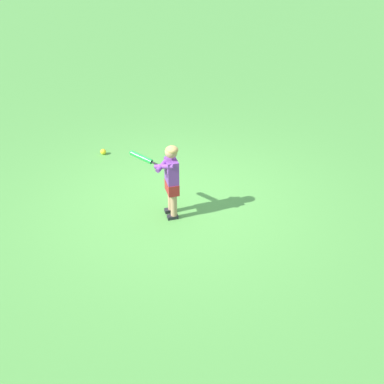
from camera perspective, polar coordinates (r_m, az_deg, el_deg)
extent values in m
plane|color=#519942|center=(7.32, -1.22, -1.13)|extent=(40.00, 40.00, 0.00)
cube|color=#232328|center=(6.95, -2.25, -2.88)|extent=(0.16, 0.17, 0.05)
cylinder|color=tan|center=(6.85, -2.12, -1.57)|extent=(0.09, 0.09, 0.34)
cube|color=#232328|center=(7.08, -2.57, -2.14)|extent=(0.16, 0.17, 0.05)
cylinder|color=tan|center=(6.99, -2.45, -0.85)|extent=(0.09, 0.09, 0.34)
cube|color=maroon|center=(6.79, -2.33, 0.58)|extent=(0.30, 0.29, 0.16)
cube|color=#753899|center=(6.67, -2.37, 2.44)|extent=(0.29, 0.27, 0.34)
sphere|color=tan|center=(6.54, -2.43, 4.64)|extent=(0.17, 0.17, 0.17)
ellipsoid|color=tan|center=(6.52, -2.35, 4.88)|extent=(0.24, 0.24, 0.11)
sphere|color=green|center=(6.60, -3.57, 2.97)|extent=(0.04, 0.04, 0.04)
cylinder|color=black|center=(6.64, -4.22, 3.26)|extent=(0.05, 0.14, 0.05)
cylinder|color=green|center=(6.76, -5.85, 4.01)|extent=(0.13, 0.35, 0.11)
sphere|color=green|center=(6.84, -6.98, 4.53)|extent=(0.07, 0.07, 0.07)
cylinder|color=#753899|center=(6.57, -3.21, 2.97)|extent=(0.09, 0.31, 0.14)
cylinder|color=#753899|center=(6.63, -3.34, 3.24)|extent=(0.31, 0.10, 0.14)
sphere|color=yellow|center=(8.82, -10.23, 4.61)|extent=(0.10, 0.10, 0.10)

